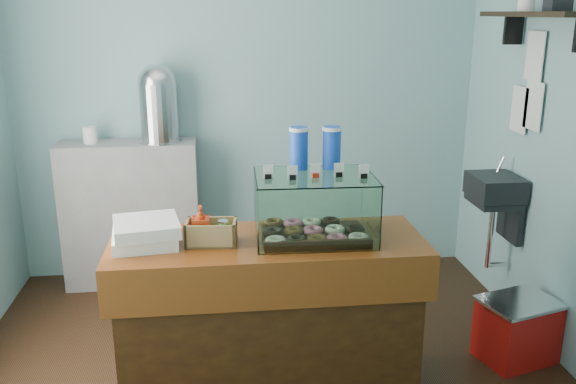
{
  "coord_description": "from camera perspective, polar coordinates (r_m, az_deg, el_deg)",
  "views": [
    {
      "loc": [
        -0.24,
        -3.14,
        2.01
      ],
      "look_at": [
        0.11,
        -0.15,
        1.12
      ],
      "focal_mm": 38.0,
      "sensor_mm": 36.0,
      "label": 1
    }
  ],
  "objects": [
    {
      "name": "pastry_boxes",
      "position": [
        3.11,
        -13.18,
        -3.7
      ],
      "size": [
        0.37,
        0.36,
        0.12
      ],
      "rotation": [
        0.0,
        0.0,
        0.13
      ],
      "color": "white",
      "rests_on": "counter"
    },
    {
      "name": "display_case",
      "position": [
        3.11,
        2.41,
        -1.04
      ],
      "size": [
        0.61,
        0.46,
        0.55
      ],
      "rotation": [
        0.0,
        0.0,
        -0.03
      ],
      "color": "black",
      "rests_on": "counter"
    },
    {
      "name": "ground",
      "position": [
        3.74,
        -2.1,
        -16.1
      ],
      "size": [
        3.5,
        3.5,
        0.0
      ],
      "primitive_type": "plane",
      "color": "black",
      "rests_on": "ground"
    },
    {
      "name": "back_shelf",
      "position": [
        4.74,
        -14.41,
        -2.0
      ],
      "size": [
        1.0,
        0.32,
        1.1
      ],
      "primitive_type": "cube",
      "color": "#97979A",
      "rests_on": "ground"
    },
    {
      "name": "coffee_urn",
      "position": [
        4.52,
        -12.04,
        8.29
      ],
      "size": [
        0.31,
        0.31,
        0.56
      ],
      "color": "silver",
      "rests_on": "back_shelf"
    },
    {
      "name": "red_cooler",
      "position": [
        3.97,
        20.65,
        -11.96
      ],
      "size": [
        0.51,
        0.44,
        0.38
      ],
      "rotation": [
        0.0,
        0.0,
        0.29
      ],
      "color": "red",
      "rests_on": "ground"
    },
    {
      "name": "room_shell",
      "position": [
        3.17,
        -1.96,
        10.94
      ],
      "size": [
        3.54,
        3.04,
        2.82
      ],
      "color": "#7DB2B7",
      "rests_on": "ground"
    },
    {
      "name": "condiment_crate",
      "position": [
        3.05,
        -7.44,
        -3.58
      ],
      "size": [
        0.26,
        0.17,
        0.2
      ],
      "rotation": [
        0.0,
        0.0,
        -0.1
      ],
      "color": "#A78553",
      "rests_on": "counter"
    },
    {
      "name": "counter",
      "position": [
        3.29,
        -1.81,
        -11.74
      ],
      "size": [
        1.6,
        0.6,
        0.9
      ],
      "color": "#45270D",
      "rests_on": "ground"
    }
  ]
}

